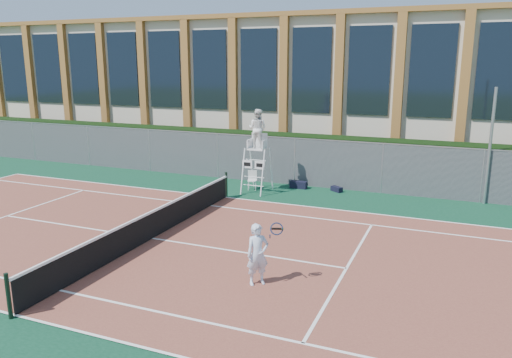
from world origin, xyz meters
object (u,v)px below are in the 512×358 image
at_px(steel_pole, 490,147).
at_px(plastic_chair, 252,178).
at_px(umpire_chair, 258,131).
at_px(tennis_player, 258,254).

relative_size(steel_pole, plastic_chair, 5.48).
height_order(steel_pole, umpire_chair, steel_pole).
distance_m(umpire_chair, tennis_player, 9.80).
bearing_deg(tennis_player, umpire_chair, 112.23).
height_order(steel_pole, plastic_chair, steel_pole).
bearing_deg(steel_pole, plastic_chair, -171.66).
distance_m(steel_pole, tennis_player, 12.08).
bearing_deg(plastic_chair, steel_pole, 8.34).
xyz_separation_m(steel_pole, umpire_chair, (-9.31, -1.65, 0.36)).
relative_size(umpire_chair, plastic_chair, 4.33).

